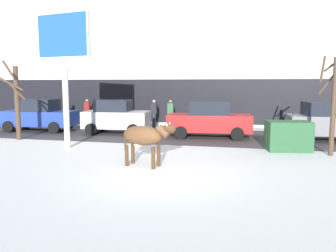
{
  "coord_description": "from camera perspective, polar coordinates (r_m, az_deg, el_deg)",
  "views": [
    {
      "loc": [
        2.37,
        -8.98,
        2.68
      ],
      "look_at": [
        -0.4,
        3.26,
        1.1
      ],
      "focal_mm": 35.43,
      "sensor_mm": 36.0,
      "label": 1
    }
  ],
  "objects": [
    {
      "name": "pedestrian_far_left",
      "position": [
        20.45,
        0.44,
        2.12
      ],
      "size": [
        0.36,
        0.24,
        1.73
      ],
      "color": "#282833",
      "rests_on": "ground"
    },
    {
      "name": "ground_plane",
      "position": [
        9.67,
        -1.95,
        -8.92
      ],
      "size": [
        120.0,
        120.0,
        0.0
      ],
      "primitive_type": "plane",
      "color": "white"
    },
    {
      "name": "billboard",
      "position": [
        14.52,
        -17.53,
        13.31
      ],
      "size": [
        2.52,
        0.61,
        5.56
      ],
      "color": "silver",
      "rests_on": "ground"
    },
    {
      "name": "pedestrian_by_cars",
      "position": [
        22.31,
        -13.71,
        2.34
      ],
      "size": [
        0.36,
        0.24,
        1.73
      ],
      "color": "#282833",
      "rests_on": "ground"
    },
    {
      "name": "bare_tree_right_lot",
      "position": [
        17.53,
        -24.64,
        4.12
      ],
      "size": [
        1.19,
        0.84,
        3.8
      ],
      "color": "#4C3828",
      "rests_on": "ground"
    },
    {
      "name": "building_facade",
      "position": [
        24.6,
        7.37,
        16.01
      ],
      "size": [
        44.0,
        6.1,
        13.0
      ],
      "color": "beige",
      "rests_on": "ground"
    },
    {
      "name": "cow_brown",
      "position": [
        10.82,
        -4.09,
        -1.82
      ],
      "size": [
        1.94,
        0.88,
        1.54
      ],
      "color": "brown",
      "rests_on": "ground"
    },
    {
      "name": "road_strip",
      "position": [
        17.31,
        4.74,
        -1.75
      ],
      "size": [
        60.0,
        5.6,
        0.01
      ],
      "primitive_type": "cube",
      "color": "#423F3F",
      "rests_on": "ground"
    },
    {
      "name": "car_grey_hatchback",
      "position": [
        17.45,
        25.5,
        0.71
      ],
      "size": [
        3.62,
        2.13,
        1.86
      ],
      "color": "slate",
      "rests_on": "ground"
    },
    {
      "name": "car_blue_sedan",
      "position": [
        20.59,
        -21.32,
        1.74
      ],
      "size": [
        4.32,
        2.23,
        1.84
      ],
      "color": "#233D9E",
      "rests_on": "ground"
    },
    {
      "name": "pedestrian_near_billboard",
      "position": [
        20.7,
        -2.41,
        2.18
      ],
      "size": [
        0.36,
        0.24,
        1.73
      ],
      "color": "#282833",
      "rests_on": "ground"
    },
    {
      "name": "bare_tree_left_lot",
      "position": [
        13.85,
        26.47,
        3.84
      ],
      "size": [
        1.06,
        0.92,
        3.83
      ],
      "color": "#4C3828",
      "rests_on": "ground"
    },
    {
      "name": "dumpster",
      "position": [
        14.32,
        19.96,
        -1.61
      ],
      "size": [
        1.86,
        1.37,
        1.2
      ],
      "primitive_type": "cube",
      "rotation": [
        0.0,
        0.0,
        0.17
      ],
      "color": "#285633",
      "rests_on": "ground"
    },
    {
      "name": "car_silver_hatchback",
      "position": [
        18.35,
        -8.94,
        1.6
      ],
      "size": [
        3.62,
        2.13,
        1.86
      ],
      "color": "#B7BABF",
      "rests_on": "ground"
    },
    {
      "name": "car_red_sedan",
      "position": [
        17.0,
        7.11,
        1.13
      ],
      "size": [
        4.32,
        2.23,
        1.84
      ],
      "color": "red",
      "rests_on": "ground"
    }
  ]
}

